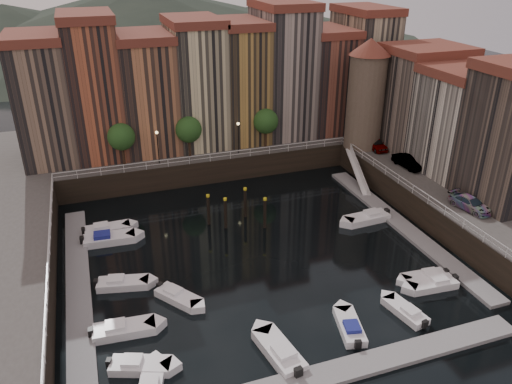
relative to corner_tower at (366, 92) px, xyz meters
name	(u,v)px	position (x,y,z in m)	size (l,w,h in m)	color
ground	(253,249)	(-20.00, -14.50, -10.19)	(200.00, 200.00, 0.00)	black
quay_far	(193,146)	(-20.00, 11.50, -8.69)	(80.00, 20.00, 3.00)	black
quay_right	(501,201)	(8.00, -16.50, -8.69)	(20.00, 36.00, 3.00)	black
dock_left	(78,286)	(-36.20, -15.50, -10.02)	(2.00, 28.00, 0.35)	gray
dock_right	(401,225)	(-3.80, -15.50, -10.02)	(2.00, 28.00, 0.35)	gray
dock_near	(333,373)	(-20.00, -31.50, -10.02)	(30.00, 2.00, 0.35)	gray
mountains	(131,23)	(-18.28, 95.50, -2.28)	(145.00, 100.00, 18.00)	#2D382D
far_terrace	(218,81)	(-16.69, 9.00, 0.76)	(48.70, 10.30, 17.50)	#836853
right_terrace	(467,116)	(6.50, -10.70, -0.64)	(9.30, 24.30, 14.00)	#7D6C5F
corner_tower	(366,92)	(0.00, 0.00, 0.00)	(5.20, 5.20, 13.80)	#6B5B4C
promenade_trees	(194,129)	(-21.33, 3.70, -3.61)	(21.20, 3.20, 5.20)	black
street_lamps	(199,137)	(-21.00, 2.70, -4.30)	(10.36, 0.36, 4.18)	black
railings	(237,193)	(-20.00, -9.62, -6.41)	(36.08, 34.04, 0.52)	white
gangway	(358,170)	(-2.90, -4.50, -8.28)	(2.78, 8.32, 3.73)	white
mooring_pilings	(236,210)	(-20.05, -9.25, -8.54)	(5.70, 3.30, 3.78)	black
boat_left_0	(139,365)	(-32.43, -26.60, -9.85)	(4.52, 2.98, 1.02)	white
boat_left_1	(123,329)	(-33.13, -22.53, -9.81)	(4.98, 2.13, 1.13)	white
boat_left_2	(122,283)	(-32.62, -16.52, -9.84)	(4.73, 2.59, 1.06)	white
boat_left_3	(108,239)	(-33.16, -8.62, -9.79)	(5.32, 2.22, 1.21)	white
boat_left_4	(106,229)	(-33.18, -6.52, -9.82)	(4.81, 1.82, 1.10)	white
boat_right_0	(433,284)	(-7.32, -25.44, -9.84)	(4.62, 1.96, 1.05)	white
boat_right_1	(426,277)	(-7.29, -24.36, -9.86)	(4.33, 1.88, 0.98)	white
boat_right_3	(368,218)	(-6.56, -13.31, -9.79)	(5.22, 2.14, 1.19)	white
boat_near_0	(151,384)	(-31.88, -28.48, -9.87)	(2.51, 4.27, 0.96)	white
boat_near_1	(280,352)	(-22.80, -28.64, -9.79)	(2.64, 5.33, 1.20)	white
boat_near_2	(350,327)	(-16.75, -27.92, -9.85)	(2.53, 4.56, 1.02)	white
boat_near_3	(406,311)	(-11.64, -27.74, -9.87)	(2.22, 4.28, 0.96)	white
car_a	(375,144)	(1.06, -1.62, -6.45)	(1.75, 4.36, 1.49)	gray
car_b	(408,162)	(1.50, -8.15, -6.49)	(1.50, 4.30, 1.42)	gray
car_c	(470,204)	(1.04, -19.27, -6.54)	(1.82, 4.48, 1.30)	gray
boat_extra_717	(178,297)	(-28.43, -19.91, -9.85)	(3.72, 4.31, 1.01)	white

